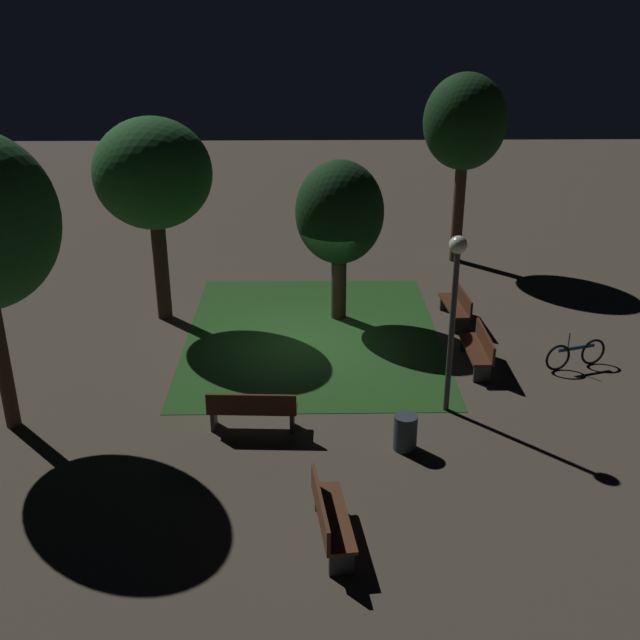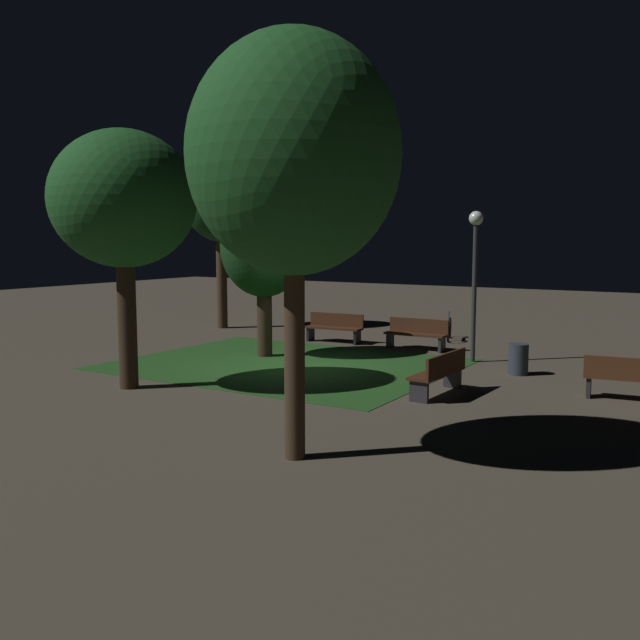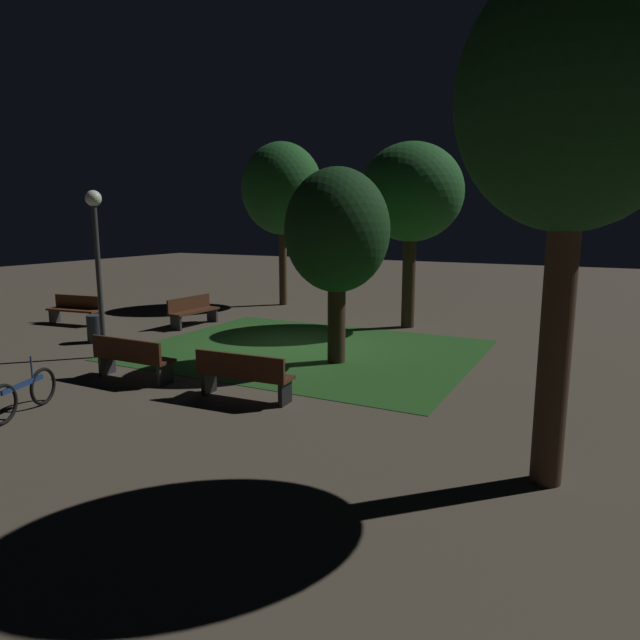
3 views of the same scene
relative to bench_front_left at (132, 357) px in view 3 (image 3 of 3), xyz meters
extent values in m
plane|color=#4C4438|center=(1.36, 4.11, -0.48)|extent=(60.00, 60.00, 0.00)
cube|color=#23511E|center=(1.87, 3.92, -0.48)|extent=(8.10, 6.50, 0.01)
cube|color=#422314|center=(0.00, 0.08, -0.03)|extent=(1.80, 0.49, 0.06)
cube|color=#422314|center=(0.00, -0.13, 0.20)|extent=(1.80, 0.07, 0.40)
cube|color=#2D2D33|center=(-0.80, 0.08, -0.27)|extent=(0.08, 0.38, 0.42)
cube|color=#2D2D33|center=(0.80, 0.07, -0.27)|extent=(0.08, 0.38, 0.42)
cube|color=#422314|center=(2.71, 0.08, -0.03)|extent=(1.82, 0.58, 0.06)
cube|color=#422314|center=(2.73, -0.13, 0.20)|extent=(1.80, 0.16, 0.40)
cube|color=black|center=(1.91, 0.03, -0.27)|extent=(0.10, 0.39, 0.42)
cube|color=black|center=(3.51, 0.12, -0.27)|extent=(0.10, 0.39, 0.42)
cube|color=#512D19|center=(-6.18, 3.65, -0.03)|extent=(1.84, 0.69, 0.06)
cube|color=#512D19|center=(-6.20, 3.86, 0.20)|extent=(1.79, 0.28, 0.40)
cube|color=#2D2D33|center=(-5.38, 3.75, -0.27)|extent=(0.13, 0.39, 0.42)
cube|color=#2D2D33|center=(-6.97, 3.56, -0.27)|extent=(0.13, 0.39, 0.42)
cube|color=#422314|center=(-2.70, 5.17, -0.03)|extent=(0.56, 1.82, 0.06)
cube|color=#422314|center=(-2.91, 5.18, 0.20)|extent=(0.14, 1.80, 0.40)
cube|color=#2D2D33|center=(-2.66, 5.97, -0.27)|extent=(0.39, 0.10, 0.42)
cube|color=#2D2D33|center=(-2.74, 4.37, -0.27)|extent=(0.39, 0.10, 0.42)
cylinder|color=#38281C|center=(3.14, 7.96, 1.09)|extent=(0.39, 0.39, 3.15)
ellipsoid|color=#1E5623|center=(3.14, 7.96, 3.50)|extent=(3.02, 3.02, 2.84)
cylinder|color=#38281C|center=(3.04, 3.19, 0.68)|extent=(0.40, 0.40, 2.33)
ellipsoid|color=#143816|center=(3.04, 3.19, 2.49)|extent=(2.32, 2.32, 2.72)
cylinder|color=#423021|center=(-2.51, 10.09, 1.27)|extent=(0.30, 0.30, 3.50)
ellipsoid|color=#1E5623|center=(-2.51, 10.09, 3.84)|extent=(2.99, 2.99, 3.35)
cylinder|color=#423021|center=(7.88, -0.91, 1.43)|extent=(0.37, 0.37, 3.83)
ellipsoid|color=#143816|center=(7.88, -0.91, 4.07)|extent=(2.61, 2.61, 2.99)
cylinder|color=#333338|center=(-2.05, 1.11, 1.28)|extent=(0.12, 0.12, 3.52)
sphere|color=white|center=(-2.05, 1.11, 3.19)|extent=(0.36, 0.36, 0.36)
cylinder|color=#2D3842|center=(-3.52, 2.17, -0.12)|extent=(0.46, 0.46, 0.73)
torus|color=black|center=(0.05, -2.75, -0.15)|extent=(0.26, 0.65, 0.66)
torus|color=black|center=(-0.25, -1.82, -0.15)|extent=(0.26, 0.65, 0.66)
cube|color=navy|center=(-0.10, -2.29, 0.03)|extent=(0.34, 0.95, 0.08)
cylinder|color=navy|center=(-0.18, -2.05, 0.25)|extent=(0.03, 0.03, 0.40)
camera|label=1|loc=(-15.86, 4.04, 7.55)|focal=41.91mm
camera|label=2|loc=(-7.94, 18.26, 2.68)|focal=39.11mm
camera|label=3|loc=(8.33, -7.90, 2.72)|focal=31.18mm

